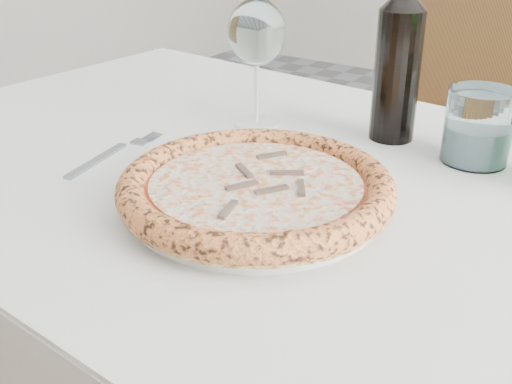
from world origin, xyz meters
TOP-DOWN VIEW (x-y plane):
  - dining_table at (-0.08, -0.20)m, footprint 1.41×0.90m
  - chair_far at (-0.15, 0.64)m, footprint 0.57×0.57m
  - plate at (-0.08, -0.30)m, footprint 0.29×0.29m
  - pizza at (-0.08, -0.30)m, footprint 0.32×0.32m
  - fork at (-0.34, -0.28)m, footprint 0.04×0.18m
  - wine_glass at (-0.24, -0.06)m, footprint 0.09×0.09m
  - tumbler at (0.09, -0.02)m, footprint 0.09×0.09m
  - wine_bottle at (-0.04, 0.00)m, footprint 0.07×0.07m

SIDE VIEW (x-z plane):
  - chair_far at x=-0.15m, z-range 0.07..1.00m
  - dining_table at x=-0.08m, z-range 0.28..1.04m
  - fork at x=-0.34m, z-range 0.76..0.76m
  - plate at x=-0.08m, z-range 0.76..0.77m
  - pizza at x=-0.08m, z-range 0.77..0.80m
  - tumbler at x=0.09m, z-range 0.75..0.85m
  - wine_bottle at x=-0.04m, z-range 0.74..1.00m
  - wine_glass at x=-0.24m, z-range 0.80..0.99m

